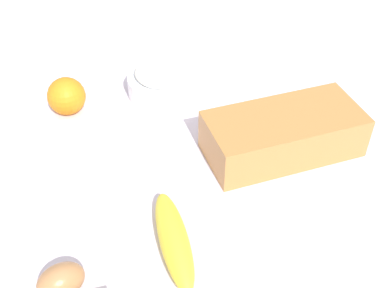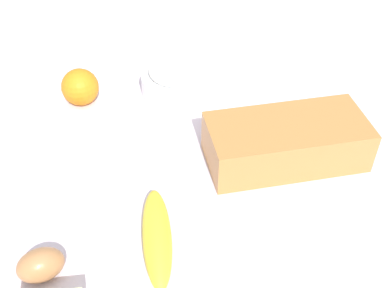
{
  "view_description": "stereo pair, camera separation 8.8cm",
  "coord_description": "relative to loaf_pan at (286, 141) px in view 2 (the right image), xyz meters",
  "views": [
    {
      "loc": [
        0.28,
        0.6,
        0.62
      ],
      "look_at": [
        0.0,
        0.0,
        0.04
      ],
      "focal_mm": 46.5,
      "sensor_mm": 36.0,
      "label": 1
    },
    {
      "loc": [
        0.2,
        0.63,
        0.62
      ],
      "look_at": [
        0.0,
        0.0,
        0.04
      ],
      "focal_mm": 46.5,
      "sensor_mm": 36.0,
      "label": 2
    }
  ],
  "objects": [
    {
      "name": "ground_plane",
      "position": [
        0.16,
        -0.05,
        -0.05
      ],
      "size": [
        2.4,
        2.4,
        0.02
      ],
      "primitive_type": "cube",
      "color": "silver"
    },
    {
      "name": "loaf_pan",
      "position": [
        0.0,
        0.0,
        0.0
      ],
      "size": [
        0.29,
        0.16,
        0.08
      ],
      "rotation": [
        0.0,
        0.0,
        -0.11
      ],
      "color": "#B77A3D",
      "rests_on": "ground_plane"
    },
    {
      "name": "flour_bowl",
      "position": [
        0.13,
        -0.26,
        -0.01
      ],
      "size": [
        0.15,
        0.15,
        0.07
      ],
      "color": "white",
      "rests_on": "ground_plane"
    },
    {
      "name": "sugar_bowl",
      "position": [
        0.36,
        -0.14,
        -0.01
      ],
      "size": [
        0.15,
        0.15,
        0.07
      ],
      "color": "white",
      "rests_on": "ground_plane"
    },
    {
      "name": "banana",
      "position": [
        0.27,
        0.12,
        -0.02
      ],
      "size": [
        0.08,
        0.19,
        0.04
      ],
      "primitive_type": "ellipsoid",
      "rotation": [
        0.0,
        0.0,
        4.51
      ],
      "color": "yellow",
      "rests_on": "ground_plane"
    },
    {
      "name": "orange_fruit",
      "position": [
        0.32,
        -0.29,
        -0.0
      ],
      "size": [
        0.08,
        0.08,
        0.08
      ],
      "primitive_type": "sphere",
      "color": "orange",
      "rests_on": "ground_plane"
    },
    {
      "name": "egg_near_butter",
      "position": [
        0.44,
        0.12,
        -0.02
      ],
      "size": [
        0.07,
        0.06,
        0.05
      ],
      "primitive_type": "ellipsoid",
      "rotation": [
        0.0,
        1.57,
        0.1
      ],
      "color": "#B07748",
      "rests_on": "ground_plane"
    }
  ]
}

